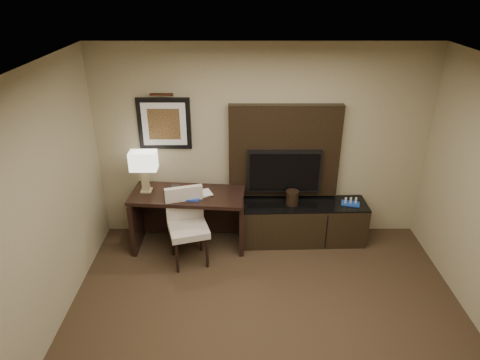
{
  "coord_description": "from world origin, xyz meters",
  "views": [
    {
      "loc": [
        -0.3,
        -2.93,
        3.44
      ],
      "look_at": [
        -0.3,
        1.8,
        1.15
      ],
      "focal_mm": 32.0,
      "sensor_mm": 36.0,
      "label": 1
    }
  ],
  "objects_px": {
    "tv": "(284,171)",
    "minibar_tray": "(351,201)",
    "credenza": "(303,222)",
    "ice_bucket": "(292,198)",
    "table_lamp": "(145,173)",
    "desk_phone": "(173,191)",
    "desk_chair": "(188,228)",
    "desk": "(189,220)"
  },
  "relations": [
    {
      "from": "tv",
      "to": "minibar_tray",
      "type": "distance_m",
      "value": 1.0
    },
    {
      "from": "credenza",
      "to": "ice_bucket",
      "type": "distance_m",
      "value": 0.43
    },
    {
      "from": "table_lamp",
      "to": "desk_phone",
      "type": "bearing_deg",
      "value": -14.65
    },
    {
      "from": "desk_chair",
      "to": "table_lamp",
      "type": "height_order",
      "value": "table_lamp"
    },
    {
      "from": "desk_phone",
      "to": "tv",
      "type": "bearing_deg",
      "value": 11.64
    },
    {
      "from": "desk_phone",
      "to": "ice_bucket",
      "type": "bearing_deg",
      "value": 5.91
    },
    {
      "from": "tv",
      "to": "ice_bucket",
      "type": "bearing_deg",
      "value": -51.83
    },
    {
      "from": "credenza",
      "to": "desk_chair",
      "type": "distance_m",
      "value": 1.64
    },
    {
      "from": "desk",
      "to": "ice_bucket",
      "type": "relative_size",
      "value": 7.58
    },
    {
      "from": "ice_bucket",
      "to": "minibar_tray",
      "type": "distance_m",
      "value": 0.8
    },
    {
      "from": "credenza",
      "to": "table_lamp",
      "type": "height_order",
      "value": "table_lamp"
    },
    {
      "from": "desk_phone",
      "to": "desk_chair",
      "type": "bearing_deg",
      "value": -57.44
    },
    {
      "from": "tv",
      "to": "ice_bucket",
      "type": "relative_size",
      "value": 5.06
    },
    {
      "from": "tv",
      "to": "desk",
      "type": "bearing_deg",
      "value": -169.53
    },
    {
      "from": "desk_phone",
      "to": "ice_bucket",
      "type": "height_order",
      "value": "desk_phone"
    },
    {
      "from": "tv",
      "to": "desk_chair",
      "type": "relative_size",
      "value": 0.99
    },
    {
      "from": "credenza",
      "to": "ice_bucket",
      "type": "bearing_deg",
      "value": 178.87
    },
    {
      "from": "table_lamp",
      "to": "tv",
      "type": "bearing_deg",
      "value": 5.09
    },
    {
      "from": "desk_chair",
      "to": "desk",
      "type": "bearing_deg",
      "value": 79.11
    },
    {
      "from": "table_lamp",
      "to": "ice_bucket",
      "type": "bearing_deg",
      "value": 0.68
    },
    {
      "from": "desk",
      "to": "ice_bucket",
      "type": "distance_m",
      "value": 1.44
    },
    {
      "from": "tv",
      "to": "desk_phone",
      "type": "xyz_separation_m",
      "value": [
        -1.48,
        -0.26,
        -0.17
      ]
    },
    {
      "from": "credenza",
      "to": "desk_chair",
      "type": "height_order",
      "value": "desk_chair"
    },
    {
      "from": "tv",
      "to": "desk_chair",
      "type": "xyz_separation_m",
      "value": [
        -1.26,
        -0.63,
        -0.52
      ]
    },
    {
      "from": "desk_chair",
      "to": "minibar_tray",
      "type": "relative_size",
      "value": 4.16
    },
    {
      "from": "ice_bucket",
      "to": "minibar_tray",
      "type": "xyz_separation_m",
      "value": [
        0.8,
        -0.01,
        -0.06
      ]
    },
    {
      "from": "tv",
      "to": "minibar_tray",
      "type": "relative_size",
      "value": 4.13
    },
    {
      "from": "desk",
      "to": "table_lamp",
      "type": "xyz_separation_m",
      "value": [
        -0.56,
        0.07,
        0.66
      ]
    },
    {
      "from": "table_lamp",
      "to": "ice_bucket",
      "type": "height_order",
      "value": "table_lamp"
    },
    {
      "from": "credenza",
      "to": "tv",
      "type": "xyz_separation_m",
      "value": [
        -0.29,
        0.14,
        0.72
      ]
    },
    {
      "from": "desk_phone",
      "to": "ice_bucket",
      "type": "xyz_separation_m",
      "value": [
        1.59,
        0.12,
        -0.16
      ]
    },
    {
      "from": "desk_chair",
      "to": "table_lamp",
      "type": "bearing_deg",
      "value": 125.71
    },
    {
      "from": "table_lamp",
      "to": "desk_chair",
      "type": "bearing_deg",
      "value": -37.81
    },
    {
      "from": "desk",
      "to": "desk_phone",
      "type": "distance_m",
      "value": 0.49
    },
    {
      "from": "desk_phone",
      "to": "minibar_tray",
      "type": "distance_m",
      "value": 2.41
    },
    {
      "from": "desk_phone",
      "to": "ice_bucket",
      "type": "relative_size",
      "value": 1.03
    },
    {
      "from": "desk",
      "to": "table_lamp",
      "type": "distance_m",
      "value": 0.87
    },
    {
      "from": "tv",
      "to": "ice_bucket",
      "type": "height_order",
      "value": "tv"
    },
    {
      "from": "credenza",
      "to": "desk_chair",
      "type": "bearing_deg",
      "value": -164.33
    },
    {
      "from": "desk_chair",
      "to": "desk_phone",
      "type": "bearing_deg",
      "value": 104.56
    },
    {
      "from": "desk",
      "to": "tv",
      "type": "xyz_separation_m",
      "value": [
        1.3,
        0.24,
        0.62
      ]
    },
    {
      "from": "table_lamp",
      "to": "ice_bucket",
      "type": "xyz_separation_m",
      "value": [
        1.97,
        0.02,
        -0.38
      ]
    }
  ]
}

